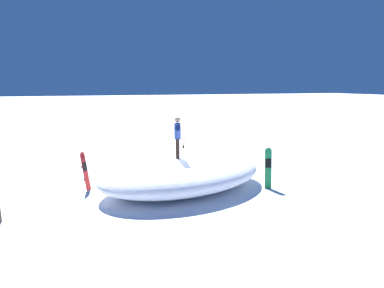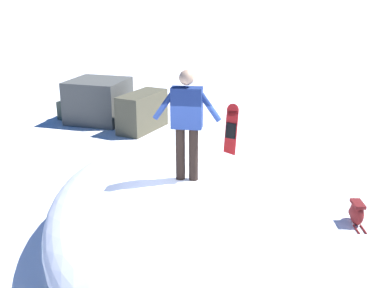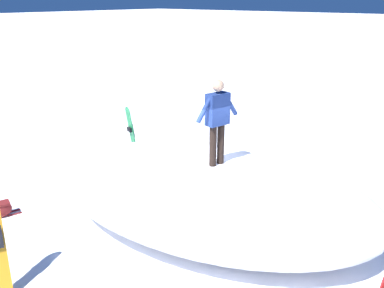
{
  "view_description": "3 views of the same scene",
  "coord_description": "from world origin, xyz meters",
  "px_view_note": "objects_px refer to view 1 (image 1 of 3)",
  "views": [
    {
      "loc": [
        -3.88,
        -11.31,
        4.25
      ],
      "look_at": [
        0.1,
        0.45,
        1.84
      ],
      "focal_mm": 28.62,
      "sensor_mm": 36.0,
      "label": 1
    },
    {
      "loc": [
        6.34,
        -0.04,
        4.21
      ],
      "look_at": [
        -0.45,
        0.36,
        1.93
      ],
      "focal_mm": 45.74,
      "sensor_mm": 36.0,
      "label": 2
    },
    {
      "loc": [
        -4.98,
        6.25,
        4.43
      ],
      "look_at": [
        -0.3,
        0.72,
        1.81
      ],
      "focal_mm": 38.06,
      "sensor_mm": 36.0,
      "label": 3
    }
  ],
  "objects_px": {
    "snowboarder_standing": "(177,135)",
    "snowboard_tertiary_upright": "(182,150)",
    "backpack_near": "(230,163)",
    "snowboard_secondary_upright": "(85,170)",
    "backpack_far": "(143,167)",
    "snowboard_primary_upright": "(268,167)"
  },
  "relations": [
    {
      "from": "backpack_far",
      "to": "snowboard_tertiary_upright",
      "type": "bearing_deg",
      "value": 17.71
    },
    {
      "from": "backpack_near",
      "to": "snowboard_secondary_upright",
      "type": "bearing_deg",
      "value": -167.76
    },
    {
      "from": "backpack_far",
      "to": "backpack_near",
      "type": "bearing_deg",
      "value": -4.73
    },
    {
      "from": "backpack_near",
      "to": "backpack_far",
      "type": "xyz_separation_m",
      "value": [
        -4.56,
        0.38,
        0.06
      ]
    },
    {
      "from": "snowboarder_standing",
      "to": "backpack_far",
      "type": "height_order",
      "value": "snowboarder_standing"
    },
    {
      "from": "snowboard_primary_upright",
      "to": "snowboarder_standing",
      "type": "bearing_deg",
      "value": 164.72
    },
    {
      "from": "snowboard_tertiary_upright",
      "to": "backpack_near",
      "type": "xyz_separation_m",
      "value": [
        2.31,
        -1.1,
        -0.65
      ]
    },
    {
      "from": "snowboarder_standing",
      "to": "backpack_far",
      "type": "relative_size",
      "value": 2.55
    },
    {
      "from": "snowboard_tertiary_upright",
      "to": "backpack_far",
      "type": "xyz_separation_m",
      "value": [
        -2.26,
        -0.72,
        -0.59
      ]
    },
    {
      "from": "snowboard_secondary_upright",
      "to": "snowboard_tertiary_upright",
      "type": "bearing_deg",
      "value": 28.37
    },
    {
      "from": "backpack_near",
      "to": "snowboard_tertiary_upright",
      "type": "bearing_deg",
      "value": 154.54
    },
    {
      "from": "backpack_near",
      "to": "backpack_far",
      "type": "bearing_deg",
      "value": 175.27
    },
    {
      "from": "snowboard_secondary_upright",
      "to": "backpack_far",
      "type": "xyz_separation_m",
      "value": [
        2.69,
        1.95,
        -0.6
      ]
    },
    {
      "from": "backpack_far",
      "to": "snowboarder_standing",
      "type": "bearing_deg",
      "value": -73.85
    },
    {
      "from": "snowboarder_standing",
      "to": "snowboard_primary_upright",
      "type": "xyz_separation_m",
      "value": [
        3.62,
        -0.99,
        -1.41
      ]
    },
    {
      "from": "snowboard_tertiary_upright",
      "to": "backpack_near",
      "type": "distance_m",
      "value": 2.63
    },
    {
      "from": "snowboard_secondary_upright",
      "to": "backpack_far",
      "type": "distance_m",
      "value": 3.38
    },
    {
      "from": "snowboard_primary_upright",
      "to": "backpack_near",
      "type": "xyz_separation_m",
      "value": [
        0.04,
        3.73,
        -0.71
      ]
    },
    {
      "from": "backpack_near",
      "to": "backpack_far",
      "type": "height_order",
      "value": "backpack_far"
    },
    {
      "from": "snowboard_secondary_upright",
      "to": "snowboard_tertiary_upright",
      "type": "xyz_separation_m",
      "value": [
        4.95,
        2.67,
        -0.01
      ]
    },
    {
      "from": "snowboarder_standing",
      "to": "snowboard_tertiary_upright",
      "type": "height_order",
      "value": "snowboarder_standing"
    },
    {
      "from": "snowboard_primary_upright",
      "to": "backpack_far",
      "type": "bearing_deg",
      "value": 137.76
    }
  ]
}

